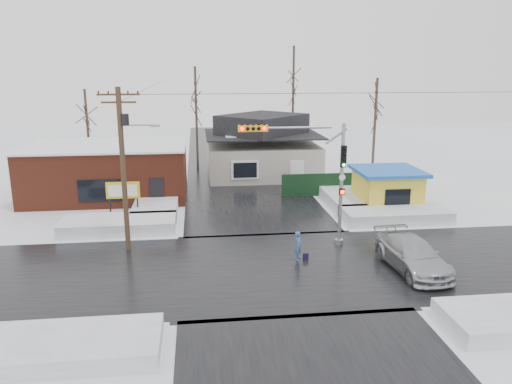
{
  "coord_description": "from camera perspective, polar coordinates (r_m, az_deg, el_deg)",
  "views": [
    {
      "loc": [
        -3.99,
        -23.52,
        10.08
      ],
      "look_at": [
        -0.71,
        4.07,
        3.0
      ],
      "focal_mm": 35.0,
      "sensor_mm": 36.0,
      "label": 1
    }
  ],
  "objects": [
    {
      "name": "kiosk",
      "position": [
        37.14,
        14.72,
        0.4
      ],
      "size": [
        4.6,
        4.6,
        2.88
      ],
      "color": "yellow",
      "rests_on": "ground"
    },
    {
      "name": "tree_far_mid",
      "position": [
        52.48,
        4.32,
        13.67
      ],
      "size": [
        3.0,
        3.0,
        12.0
      ],
      "color": "#332821",
      "rests_on": "ground"
    },
    {
      "name": "traffic_signal",
      "position": [
        27.81,
        6.72,
        2.71
      ],
      "size": [
        6.05,
        0.68,
        7.0
      ],
      "color": "gray",
      "rests_on": "ground"
    },
    {
      "name": "tree_far_right",
      "position": [
        46.46,
        13.59,
        10.3
      ],
      "size": [
        3.0,
        3.0,
        9.0
      ],
      "color": "#332821",
      "rests_on": "ground"
    },
    {
      "name": "utility_pole",
      "position": [
        27.76,
        -14.85,
        3.51
      ],
      "size": [
        3.15,
        0.44,
        9.0
      ],
      "color": "#382619",
      "rests_on": "ground"
    },
    {
      "name": "tree_far_west",
      "position": [
        48.71,
        -18.87,
        9.17
      ],
      "size": [
        3.0,
        3.0,
        8.0
      ],
      "color": "#332821",
      "rests_on": "ground"
    },
    {
      "name": "shopping_bag",
      "position": [
        26.9,
        5.7,
        -7.39
      ],
      "size": [
        0.29,
        0.16,
        0.35
      ],
      "primitive_type": "cube",
      "rotation": [
        0.0,
        0.0,
        0.13
      ],
      "color": "black",
      "rests_on": "ground"
    },
    {
      "name": "tree_far_left",
      "position": [
        49.57,
        -6.93,
        11.74
      ],
      "size": [
        3.0,
        3.0,
        10.0
      ],
      "color": "#332821",
      "rests_on": "ground"
    },
    {
      "name": "road_ew",
      "position": [
        25.9,
        2.65,
        -8.6
      ],
      "size": [
        120.0,
        10.0,
        0.02
      ],
      "primitive_type": "cube",
      "color": "black",
      "rests_on": "ground"
    },
    {
      "name": "marquee_sign",
      "position": [
        34.38,
        -14.96,
        0.07
      ],
      "size": [
        2.2,
        0.21,
        2.55
      ],
      "color": "black",
      "rests_on": "ground"
    },
    {
      "name": "snowbank_ne",
      "position": [
        34.55,
        15.62,
        -2.52
      ],
      "size": [
        7.0,
        3.0,
        0.8
      ],
      "primitive_type": "cube",
      "color": "white",
      "rests_on": "ground"
    },
    {
      "name": "house",
      "position": [
        46.51,
        0.72,
        5.07
      ],
      "size": [
        10.4,
        8.4,
        5.76
      ],
      "color": "#B3AEA2",
      "rests_on": "ground"
    },
    {
      "name": "snowbank_nside_w",
      "position": [
        36.94,
        -11.21,
        -1.17
      ],
      "size": [
        3.0,
        8.0,
        0.8
      ],
      "primitive_type": "cube",
      "color": "white",
      "rests_on": "ground"
    },
    {
      "name": "fence",
      "position": [
        40.03,
        8.6,
        0.87
      ],
      "size": [
        8.0,
        0.12,
        1.8
      ],
      "primitive_type": "cube",
      "color": "black",
      "rests_on": "ground"
    },
    {
      "name": "brick_building",
      "position": [
        40.92,
        -16.52,
        2.42
      ],
      "size": [
        12.2,
        8.2,
        4.12
      ],
      "color": "maroon",
      "rests_on": "ground"
    },
    {
      "name": "road_ns",
      "position": [
        25.9,
        2.65,
        -8.6
      ],
      "size": [
        10.0,
        120.0,
        0.02
      ],
      "primitive_type": "cube",
      "color": "black",
      "rests_on": "ground"
    },
    {
      "name": "snowbank_nside_e",
      "position": [
        38.42,
        10.07,
        -0.52
      ],
      "size": [
        3.0,
        8.0,
        0.8
      ],
      "primitive_type": "cube",
      "color": "white",
      "rests_on": "ground"
    },
    {
      "name": "pedestrian",
      "position": [
        26.65,
        4.86,
        -6.17
      ],
      "size": [
        0.53,
        0.66,
        1.57
      ],
      "primitive_type": "imported",
      "rotation": [
        0.0,
        0.0,
        1.26
      ],
      "color": "#3960A1",
      "rests_on": "ground"
    },
    {
      "name": "snowbank_sw",
      "position": [
        19.82,
        -21.34,
        -16.18
      ],
      "size": [
        7.0,
        3.0,
        0.7
      ],
      "primitive_type": "cube",
      "color": "white",
      "rests_on": "ground"
    },
    {
      "name": "snowbank_nw",
      "position": [
        32.41,
        -15.38,
        -3.61
      ],
      "size": [
        7.0,
        3.0,
        0.8
      ],
      "primitive_type": "cube",
      "color": "white",
      "rests_on": "ground"
    },
    {
      "name": "ground",
      "position": [
        25.9,
        2.65,
        -8.62
      ],
      "size": [
        120.0,
        120.0,
        0.0
      ],
      "primitive_type": "plane",
      "color": "white",
      "rests_on": "ground"
    },
    {
      "name": "car",
      "position": [
        26.5,
        17.44,
        -6.91
      ],
      "size": [
        2.62,
        5.6,
        1.58
      ],
      "primitive_type": "imported",
      "rotation": [
        0.0,
        0.0,
        0.08
      ],
      "color": "#B0B2B7",
      "rests_on": "ground"
    }
  ]
}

